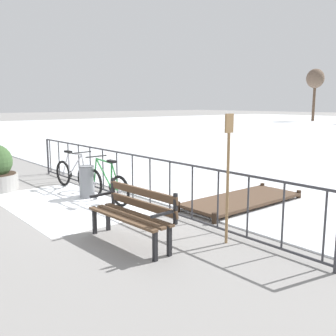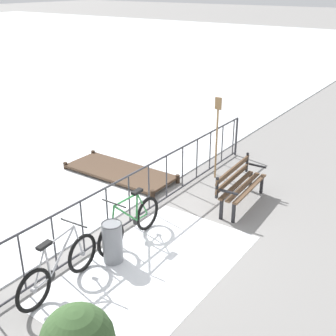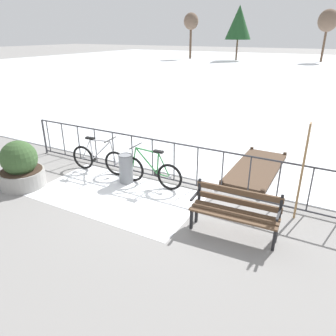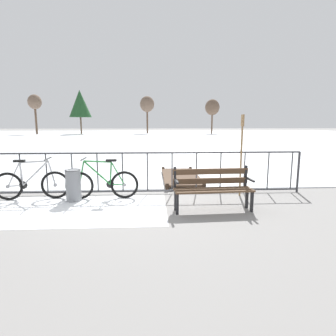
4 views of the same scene
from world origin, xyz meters
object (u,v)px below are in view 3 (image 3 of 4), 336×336
Objects in this scene: trash_bin at (126,168)px; oar_upright at (303,166)px; planter_with_shrub at (21,167)px; bicycle_near_railing at (151,171)px; bicycle_second at (99,159)px; park_bench at (235,208)px.

oar_upright reaches higher than trash_bin.
trash_bin is at bearing -176.31° from oar_upright.
planter_with_shrub is 0.58× the size of oar_upright.
trash_bin is (-0.63, -0.14, 0.00)m from bicycle_near_railing.
bicycle_second is 1.49× the size of planter_with_shrub.
oar_upright reaches higher than planter_with_shrub.
bicycle_near_railing is 1.64m from bicycle_second.
trash_bin is at bearing 164.93° from park_bench.
bicycle_near_railing is 3.43m from oar_upright.
bicycle_near_railing is at bearing 158.34° from park_bench.
bicycle_second is 0.86× the size of oar_upright.
planter_with_shrub is at bearing -173.76° from park_bench.
trash_bin is (1.01, -0.18, 0.00)m from bicycle_second.
trash_bin is at bearing -9.88° from bicycle_second.
planter_with_shrub is at bearing -150.84° from bicycle_near_railing.
bicycle_near_railing is 0.65m from trash_bin.
oar_upright is (0.93, 1.08, 0.63)m from park_bench.
bicycle_near_railing is 3.13m from planter_with_shrub.
bicycle_near_railing is 1.05× the size of park_bench.
park_bench is at bearing -130.69° from oar_upright.
bicycle_second is at bearing 55.10° from planter_with_shrub.
park_bench is at bearing -13.80° from bicycle_second.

